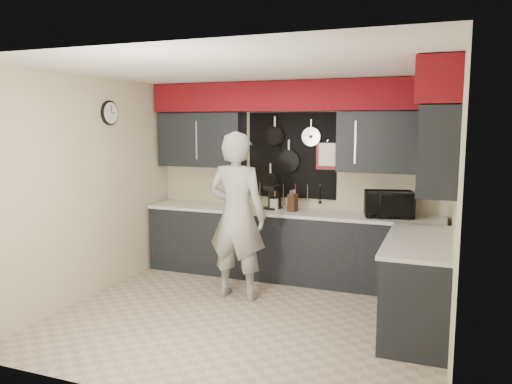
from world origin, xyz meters
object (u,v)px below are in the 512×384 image
at_px(coffee_maker, 273,197).
at_px(knife_block, 293,203).
at_px(microwave, 389,204).
at_px(person, 237,216).
at_px(utensil_crock, 274,204).

bearing_deg(coffee_maker, knife_block, -5.18).
bearing_deg(coffee_maker, microwave, 11.81).
bearing_deg(person, utensil_crock, -97.53).
relative_size(knife_block, coffee_maker, 0.72).
height_order(microwave, person, person).
bearing_deg(person, knife_block, -113.89).
bearing_deg(microwave, utensil_crock, 167.21).
distance_m(utensil_crock, coffee_maker, 0.12).
distance_m(microwave, coffee_maker, 1.51).
height_order(microwave, utensil_crock, microwave).
xyz_separation_m(knife_block, person, (-0.42, -0.86, -0.05)).
xyz_separation_m(knife_block, coffee_maker, (-0.30, 0.10, 0.05)).
xyz_separation_m(microwave, person, (-1.62, -0.91, -0.09)).
bearing_deg(coffee_maker, person, -83.01).
height_order(knife_block, utensil_crock, knife_block).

